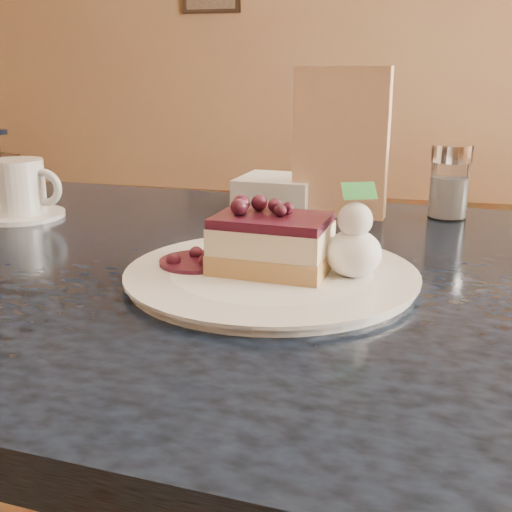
% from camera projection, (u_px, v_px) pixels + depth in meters
% --- Properties ---
extents(main_table, '(1.38, 0.97, 0.83)m').
position_uv_depth(main_table, '(284.00, 331.00, 0.83)').
color(main_table, '#152135').
rests_on(main_table, ground).
extents(dessert_plate, '(0.33, 0.33, 0.01)m').
position_uv_depth(dessert_plate, '(271.00, 276.00, 0.75)').
color(dessert_plate, white).
rests_on(dessert_plate, main_table).
extents(cheesecake_slice, '(0.14, 0.10, 0.07)m').
position_uv_depth(cheesecake_slice, '(272.00, 244.00, 0.74)').
color(cheesecake_slice, tan).
rests_on(cheesecake_slice, dessert_plate).
extents(whipped_cream, '(0.06, 0.06, 0.06)m').
position_uv_depth(whipped_cream, '(354.00, 253.00, 0.72)').
color(whipped_cream, white).
rests_on(whipped_cream, dessert_plate).
extents(berry_sauce, '(0.09, 0.09, 0.01)m').
position_uv_depth(berry_sauce, '(196.00, 262.00, 0.77)').
color(berry_sauce, black).
rests_on(berry_sauce, dessert_plate).
extents(coffee_set, '(0.15, 0.14, 0.10)m').
position_uv_depth(coffee_set, '(20.00, 192.00, 1.06)').
color(coffee_set, white).
rests_on(coffee_set, main_table).
extents(menu_card, '(0.16, 0.04, 0.24)m').
position_uv_depth(menu_card, '(341.00, 143.00, 1.05)').
color(menu_card, '#F5E8CB').
rests_on(menu_card, main_table).
extents(sugar_shaker, '(0.07, 0.07, 0.12)m').
position_uv_depth(sugar_shaker, '(450.00, 181.00, 1.05)').
color(sugar_shaker, white).
rests_on(sugar_shaker, main_table).
extents(napkin_stack, '(0.14, 0.14, 0.06)m').
position_uv_depth(napkin_stack, '(278.00, 192.00, 1.14)').
color(napkin_stack, white).
rests_on(napkin_stack, main_table).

